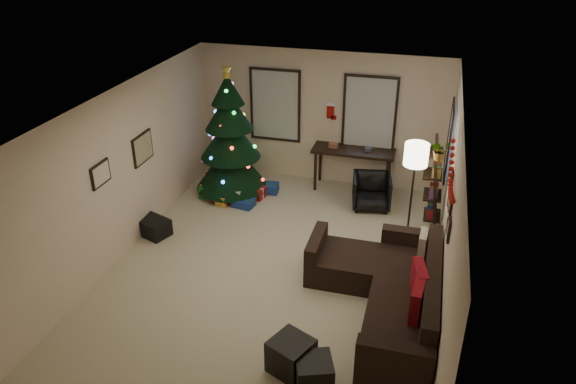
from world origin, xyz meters
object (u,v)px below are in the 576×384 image
object	(u,v)px
sofa	(390,291)
desk	(353,154)
christmas_tree	(230,142)
bookshelf	(434,189)
desk_chair	(371,191)

from	to	relation	value
sofa	desk	xyz separation A→B (m)	(-1.12, 3.55, 0.48)
christmas_tree	bookshelf	bearing A→B (deg)	-7.65
sofa	desk	world-z (taller)	sofa
christmas_tree	bookshelf	xyz separation A→B (m)	(3.86, -0.52, -0.24)
sofa	desk	bearing A→B (deg)	107.50
desk	bookshelf	bearing A→B (deg)	-39.17
desk	desk_chair	size ratio (longest dim) A/B	2.45
desk	bookshelf	distance (m)	2.05
sofa	desk_chair	distance (m)	2.97
christmas_tree	desk_chair	world-z (taller)	christmas_tree
christmas_tree	bookshelf	distance (m)	3.90
desk	bookshelf	xyz separation A→B (m)	(1.59, -1.29, 0.08)
sofa	desk_chair	world-z (taller)	sofa
christmas_tree	sofa	size ratio (longest dim) A/B	0.94
sofa	desk_chair	size ratio (longest dim) A/B	4.25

